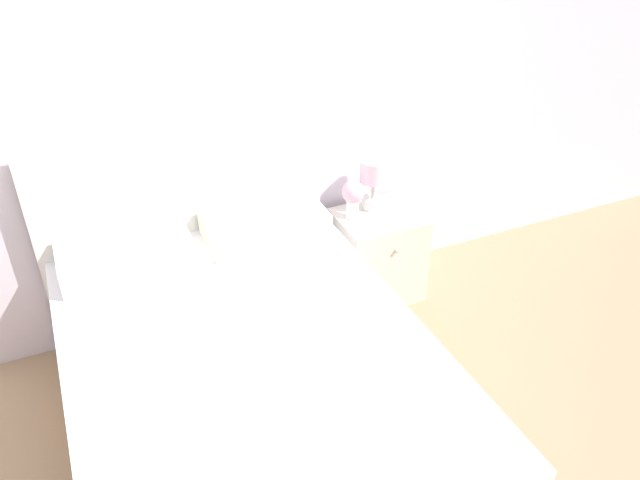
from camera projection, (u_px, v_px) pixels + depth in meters
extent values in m
plane|color=tan|center=(200.00, 316.00, 3.87)|extent=(12.00, 12.00, 0.00)
cube|color=white|center=(170.00, 112.00, 3.23)|extent=(8.00, 0.06, 2.60)
cube|color=tan|center=(255.00, 417.00, 2.94)|extent=(1.56, 2.15, 0.38)
cube|color=white|center=(251.00, 367.00, 2.77)|extent=(1.53, 2.11, 0.26)
cube|color=white|center=(189.00, 232.00, 3.52)|extent=(1.59, 0.05, 1.25)
cube|color=white|center=(126.00, 255.00, 3.17)|extent=(0.66, 0.36, 0.14)
cube|color=white|center=(265.00, 224.00, 3.43)|extent=(0.66, 0.36, 0.14)
cube|color=silver|center=(377.00, 255.00, 3.92)|extent=(0.51, 0.42, 0.58)
sphere|color=#B2AD93|center=(396.00, 251.00, 3.66)|extent=(0.02, 0.02, 0.02)
cylinder|color=white|center=(372.00, 203.00, 3.83)|extent=(0.13, 0.13, 0.07)
cylinder|color=#B7B29E|center=(373.00, 189.00, 3.78)|extent=(0.02, 0.02, 0.12)
cylinder|color=silver|center=(374.00, 171.00, 3.72)|extent=(0.17, 0.17, 0.14)
cylinder|color=white|center=(353.00, 209.00, 3.72)|extent=(0.08, 0.08, 0.12)
sphere|color=#EFB2C6|center=(353.00, 192.00, 3.66)|extent=(0.13, 0.13, 0.13)
sphere|color=#609356|center=(358.00, 196.00, 3.69)|extent=(0.06, 0.06, 0.06)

